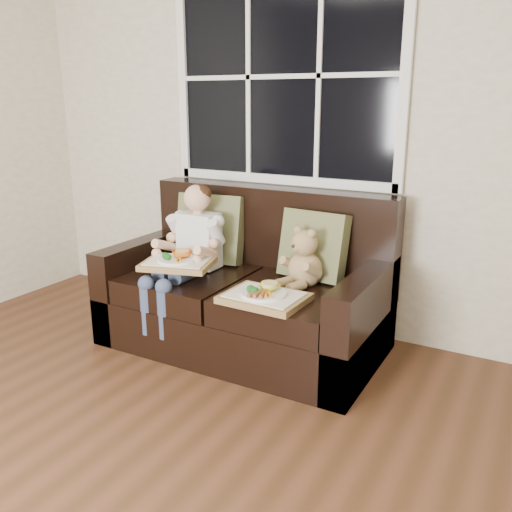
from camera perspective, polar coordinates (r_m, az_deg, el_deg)
The scene contains 8 objects.
window_back at distance 3.64m, azimuth 2.91°, elevation 18.35°, with size 1.62×0.04×1.37m.
loveseat at distance 3.44m, azimuth -0.83°, elevation -4.27°, with size 1.70×0.92×0.96m.
pillow_left at distance 3.65m, azimuth -4.81°, elevation 2.90°, with size 0.48×0.26×0.47m.
pillow_right at distance 3.31m, azimuth 6.07°, elevation 1.12°, with size 0.43×0.23×0.43m.
child at distance 3.43m, azimuth -6.96°, elevation 1.33°, with size 0.37×0.59×0.84m.
teddy_bear at distance 3.18m, azimuth 5.11°, elevation -0.63°, with size 0.26×0.31×0.37m.
tray_left at distance 3.28m, azimuth -8.21°, elevation -0.59°, with size 0.48×0.41×0.09m.
tray_right at distance 2.95m, azimuth 0.90°, elevation -4.27°, with size 0.45×0.35×0.10m.
Camera 1 is at (1.37, -0.78, 1.51)m, focal length 38.00 mm.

